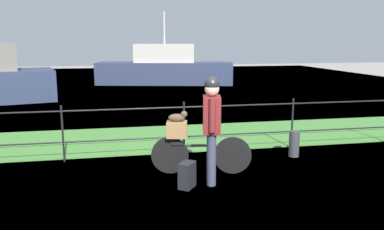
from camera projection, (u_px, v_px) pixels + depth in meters
The scene contains 11 objects.
ground_plane at pixel (208, 195), 5.59m from camera, with size 60.00×60.00×0.00m, color gray.
grass_strip at pixel (174, 137), 8.85m from camera, with size 27.00×2.40×0.03m, color #478438.
harbor_water at pixel (145, 90), 17.29m from camera, with size 30.00×30.00×0.00m, color #60849E.
iron_fence at pixel (184, 124), 7.44m from camera, with size 18.04×0.04×1.06m.
bicycle_main at pixel (200, 154), 6.46m from camera, with size 1.65×0.39×0.63m.
wooden_crate at pixel (177, 129), 6.38m from camera, with size 0.33×0.27×0.26m, color olive.
terrier_dog at pixel (178, 117), 6.34m from camera, with size 0.32×0.19×0.18m.
cyclist_person at pixel (212, 121), 5.89m from camera, with size 0.34×0.53×1.68m.
backpack_on_paving at pixel (187, 175), 5.84m from camera, with size 0.28×0.18×0.40m, color black.
mooring_bollard at pixel (294, 144), 7.42m from camera, with size 0.20×0.20×0.50m, color #38383D.
moored_boat_mid at pixel (165, 69), 19.64m from camera, with size 7.02×3.05×3.63m.
Camera 1 is at (-1.24, -5.12, 2.21)m, focal length 36.07 mm.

